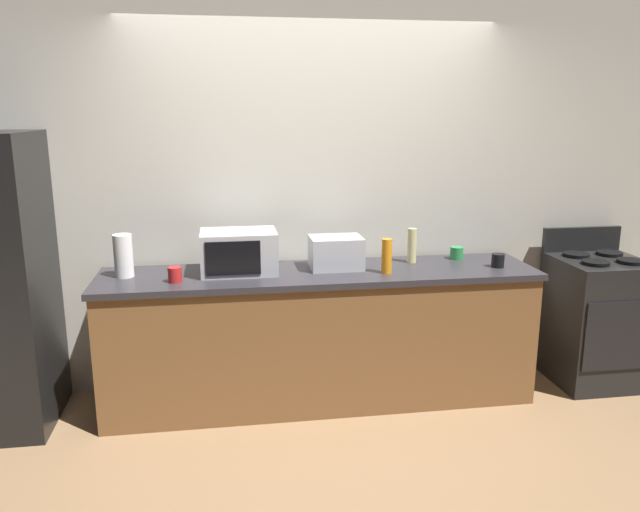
{
  "coord_description": "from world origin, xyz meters",
  "views": [
    {
      "loc": [
        -0.61,
        -3.46,
        1.92
      ],
      "look_at": [
        0.0,
        0.4,
        1.0
      ],
      "focal_mm": 34.91,
      "sensor_mm": 36.0,
      "label": 1
    }
  ],
  "objects": [
    {
      "name": "stove_range",
      "position": [
        2.0,
        0.4,
        0.46
      ],
      "size": [
        0.6,
        0.61,
        1.08
      ],
      "color": "black",
      "rests_on": "ground_plane"
    },
    {
      "name": "mug_red",
      "position": [
        -0.91,
        0.28,
        0.95
      ],
      "size": [
        0.08,
        0.08,
        0.09
      ],
      "primitive_type": "cylinder",
      "color": "red",
      "rests_on": "counter_run"
    },
    {
      "name": "mug_black",
      "position": [
        1.18,
        0.32,
        0.95
      ],
      "size": [
        0.08,
        0.08,
        0.09
      ],
      "primitive_type": "cylinder",
      "color": "black",
      "rests_on": "counter_run"
    },
    {
      "name": "bottle_vinegar",
      "position": [
        0.66,
        0.53,
        1.02
      ],
      "size": [
        0.06,
        0.06,
        0.24
      ],
      "primitive_type": "cylinder",
      "color": "beige",
      "rests_on": "counter_run"
    },
    {
      "name": "mug_green",
      "position": [
        1.0,
        0.58,
        0.94
      ],
      "size": [
        0.09,
        0.09,
        0.09
      ],
      "primitive_type": "cylinder",
      "color": "#2D8C47",
      "rests_on": "counter_run"
    },
    {
      "name": "ground_plane",
      "position": [
        0.0,
        0.0,
        0.0
      ],
      "size": [
        8.0,
        8.0,
        0.0
      ],
      "primitive_type": "plane",
      "color": "#93704C"
    },
    {
      "name": "toaster_oven",
      "position": [
        0.12,
        0.46,
        1.01
      ],
      "size": [
        0.34,
        0.26,
        0.21
      ],
      "primitive_type": "cube",
      "color": "#B7BABF",
      "rests_on": "counter_run"
    },
    {
      "name": "microwave",
      "position": [
        -0.52,
        0.45,
        1.04
      ],
      "size": [
        0.48,
        0.35,
        0.27
      ],
      "color": "#B7BABF",
      "rests_on": "counter_run"
    },
    {
      "name": "counter_run",
      "position": [
        0.0,
        0.4,
        0.45
      ],
      "size": [
        2.84,
        0.64,
        0.9
      ],
      "color": "brown",
      "rests_on": "ground_plane"
    },
    {
      "name": "back_wall",
      "position": [
        0.0,
        0.81,
        1.35
      ],
      "size": [
        6.4,
        0.1,
        2.7
      ],
      "primitive_type": "cube",
      "color": "beige",
      "rests_on": "ground_plane"
    },
    {
      "name": "paper_towel_roll",
      "position": [
        -1.23,
        0.45,
        1.04
      ],
      "size": [
        0.12,
        0.12,
        0.27
      ],
      "primitive_type": "cylinder",
      "color": "white",
      "rests_on": "counter_run"
    },
    {
      "name": "bottle_dish_soap",
      "position": [
        0.41,
        0.28,
        1.01
      ],
      "size": [
        0.07,
        0.07,
        0.22
      ],
      "primitive_type": "cylinder",
      "color": "orange",
      "rests_on": "counter_run"
    }
  ]
}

